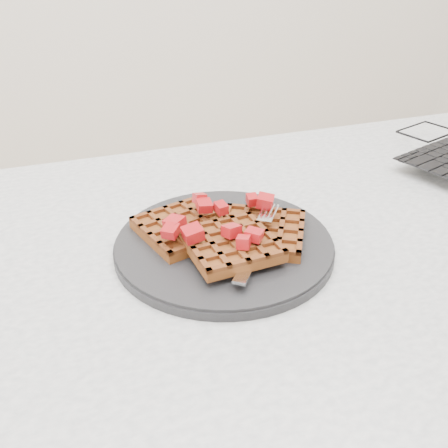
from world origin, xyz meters
name	(u,v)px	position (x,y,z in m)	size (l,w,h in m)	color
table	(312,300)	(0.00, 0.00, 0.64)	(1.20, 0.80, 0.75)	silver
plate	(224,244)	(-0.14, 0.01, 0.76)	(0.30, 0.30, 0.02)	black
waffles	(225,234)	(-0.14, 0.01, 0.78)	(0.24, 0.20, 0.03)	brown
strawberry_pile	(224,215)	(-0.14, 0.01, 0.80)	(0.15, 0.15, 0.02)	#88030A
fork	(259,243)	(-0.10, -0.02, 0.77)	(0.02, 0.18, 0.02)	silver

